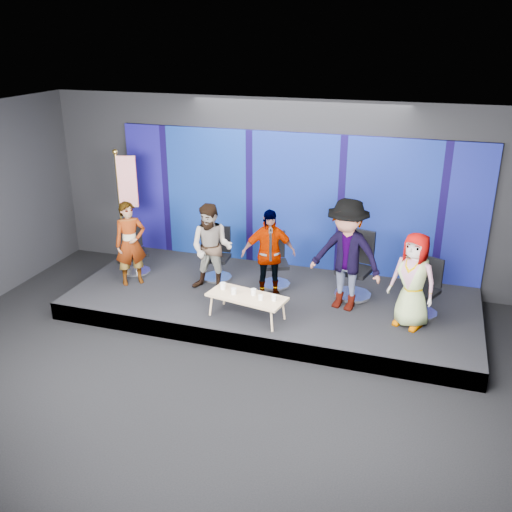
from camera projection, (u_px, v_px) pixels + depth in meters
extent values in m
plane|color=black|center=(221.00, 388.00, 7.93)|extent=(10.00, 10.00, 0.00)
cube|color=black|center=(295.00, 193.00, 10.81)|extent=(10.00, 0.02, 3.50)
cube|color=black|center=(215.00, 135.00, 6.63)|extent=(10.00, 8.00, 0.02)
cube|color=black|center=(272.00, 302.00, 10.08)|extent=(7.00, 3.00, 0.30)
cube|color=#14075D|center=(294.00, 201.00, 10.82)|extent=(7.00, 0.08, 2.60)
cylinder|color=silver|center=(137.00, 272.00, 10.91)|extent=(0.76, 0.76, 0.05)
cylinder|color=silver|center=(136.00, 262.00, 10.83)|extent=(0.06, 0.06, 0.36)
cube|color=black|center=(135.00, 253.00, 10.76)|extent=(0.60, 0.60, 0.06)
cube|color=black|center=(131.00, 235.00, 10.84)|extent=(0.32, 0.29, 0.49)
imported|color=black|center=(130.00, 244.00, 10.21)|extent=(0.66, 0.65, 1.54)
cylinder|color=silver|center=(217.00, 278.00, 10.64)|extent=(0.59, 0.59, 0.06)
cylinder|color=silver|center=(217.00, 267.00, 10.56)|extent=(0.06, 0.06, 0.37)
cube|color=black|center=(217.00, 258.00, 10.49)|extent=(0.47, 0.47, 0.06)
cube|color=black|center=(220.00, 239.00, 10.58)|extent=(0.41, 0.07, 0.51)
imported|color=black|center=(212.00, 248.00, 9.94)|extent=(0.81, 0.65, 1.58)
cylinder|color=silver|center=(275.00, 284.00, 10.36)|extent=(0.73, 0.73, 0.06)
cylinder|color=silver|center=(275.00, 274.00, 10.28)|extent=(0.06, 0.06, 0.37)
cube|color=black|center=(275.00, 264.00, 10.21)|extent=(0.58, 0.58, 0.06)
cube|color=black|center=(274.00, 244.00, 10.30)|extent=(0.39, 0.21, 0.50)
imported|color=black|center=(268.00, 254.00, 9.68)|extent=(1.00, 0.74, 1.58)
cylinder|color=silver|center=(352.00, 295.00, 9.93)|extent=(0.79, 0.79, 0.07)
cylinder|color=silver|center=(353.00, 282.00, 9.84)|extent=(0.08, 0.08, 0.44)
cube|color=black|center=(354.00, 270.00, 9.76)|extent=(0.63, 0.63, 0.08)
cube|color=black|center=(361.00, 246.00, 9.83)|extent=(0.48, 0.16, 0.60)
imported|color=black|center=(346.00, 255.00, 9.23)|extent=(1.34, 0.96, 1.88)
cylinder|color=silver|center=(421.00, 313.00, 9.32)|extent=(0.70, 0.70, 0.05)
cylinder|color=silver|center=(422.00, 302.00, 9.24)|extent=(0.06, 0.06, 0.36)
cube|color=black|center=(423.00, 292.00, 9.18)|extent=(0.56, 0.56, 0.06)
cube|color=black|center=(431.00, 271.00, 9.21)|extent=(0.38, 0.20, 0.49)
imported|color=black|center=(413.00, 281.00, 8.72)|extent=(0.88, 0.75, 1.53)
cube|color=tan|center=(247.00, 297.00, 9.10)|extent=(1.34, 0.76, 0.04)
cylinder|color=tan|center=(211.00, 305.00, 9.25)|extent=(0.03, 0.03, 0.35)
cylinder|color=tan|center=(224.00, 295.00, 9.59)|extent=(0.03, 0.03, 0.35)
cylinder|color=tan|center=(272.00, 321.00, 8.76)|extent=(0.03, 0.03, 0.35)
cylinder|color=tan|center=(283.00, 310.00, 9.10)|extent=(0.03, 0.03, 0.35)
cylinder|color=white|center=(223.00, 286.00, 9.31)|extent=(0.09, 0.09, 0.11)
cylinder|color=white|center=(234.00, 291.00, 9.13)|extent=(0.09, 0.09, 0.10)
cylinder|color=white|center=(253.00, 292.00, 9.11)|extent=(0.09, 0.09, 0.10)
cylinder|color=white|center=(261.00, 297.00, 8.94)|extent=(0.07, 0.07, 0.09)
cylinder|color=white|center=(274.00, 298.00, 8.92)|extent=(0.08, 0.08, 0.09)
cylinder|color=black|center=(125.00, 259.00, 11.44)|extent=(0.30, 0.30, 0.09)
cylinder|color=gold|center=(120.00, 207.00, 11.03)|extent=(0.04, 0.04, 2.07)
sphere|color=gold|center=(115.00, 152.00, 10.63)|extent=(0.10, 0.10, 0.10)
cube|color=red|center=(127.00, 182.00, 10.82)|extent=(0.36, 0.16, 0.99)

